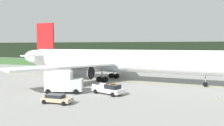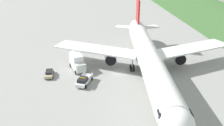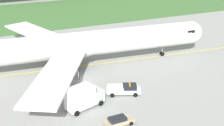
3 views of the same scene
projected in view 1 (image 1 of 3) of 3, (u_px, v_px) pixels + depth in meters
The scene contains 9 objects.
ground at pixel (103, 85), 47.79m from camera, with size 320.00×320.00×0.00m, color gray.
grass_verge at pixel (150, 64), 98.92m from camera, with size 320.00×41.06×0.04m, color #406A34.
distant_tree_line at pixel (159, 51), 125.77m from camera, with size 288.00×7.96×10.11m, color black.
taxiway_centerline_main at pixel (121, 81), 53.23m from camera, with size 76.04×0.30×0.01m, color yellow.
airliner at pixel (118, 61), 53.21m from camera, with size 56.95×46.58×14.18m.
ops_pickup_truck at pixel (109, 89), 38.48m from camera, with size 6.08×3.97×1.94m.
catering_truck at pixel (63, 82), 39.57m from camera, with size 6.76×4.27×3.97m.
staff_car at pixel (56, 98), 32.54m from camera, with size 4.47×2.06×1.30m.
taxiway_edge_light_east at pixel (217, 98), 34.98m from camera, with size 0.12×0.12×0.42m.
Camera 1 is at (17.43, -44.00, 8.21)m, focal length 36.82 mm.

